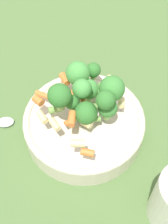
# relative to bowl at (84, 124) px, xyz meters

# --- Properties ---
(ground_plane) EXTENTS (3.00, 3.00, 0.00)m
(ground_plane) POSITION_rel_bowl_xyz_m (0.00, 0.00, -0.03)
(ground_plane) COLOR #4C6B38
(bowl) EXTENTS (0.24, 0.24, 0.05)m
(bowl) POSITION_rel_bowl_xyz_m (0.00, 0.00, 0.00)
(bowl) COLOR beige
(bowl) RESTS_ON ground_plane
(pasta_salad) EXTENTS (0.18, 0.20, 0.10)m
(pasta_salad) POSITION_rel_bowl_xyz_m (0.01, 0.02, 0.08)
(pasta_salad) COLOR #8CB766
(pasta_salad) RESTS_ON bowl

